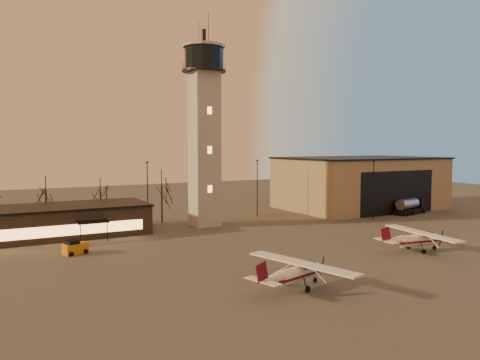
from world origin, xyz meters
The scene contains 10 objects.
ground centered at (0.00, 0.00, 0.00)m, with size 220.00×220.00×0.00m, color #423F3D.
control_tower centered at (0.00, 30.00, 16.33)m, with size 6.80×6.80×32.60m.
hangar centered at (36.00, 33.98, 5.15)m, with size 30.60×20.60×10.30m.
terminal centered at (-21.99, 31.98, 2.16)m, with size 25.40×12.20×4.30m.
light_poles centered at (0.50, 31.00, 5.41)m, with size 58.50×12.25×10.14m.
tree_row centered at (-13.70, 39.16, 5.94)m, with size 37.20×9.20×8.80m.
cessna_front centered at (15.35, 1.40, 1.12)m, with size 9.47×11.94×3.28m.
cessna_rear centered at (-5.87, -3.57, 1.11)m, with size 9.44×11.73×3.25m.
fuel_truck centered at (38.68, 23.32, 1.15)m, with size 8.14×3.94×2.91m.
service_cart centered at (-21.32, 19.60, 0.65)m, with size 3.01×2.38×1.71m.
Camera 1 is at (-30.09, -37.03, 12.80)m, focal length 35.00 mm.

